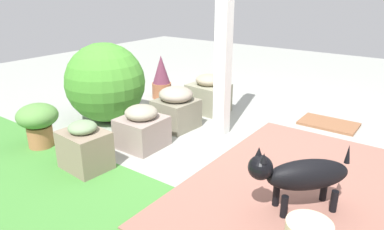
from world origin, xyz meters
The scene contains 12 objects.
ground_plane centered at (0.00, 0.00, 0.00)m, with size 12.00×12.00×0.00m, color #989B94.
brick_path centered at (-0.99, 0.43, 0.01)m, with size 1.80×2.40×0.02m, color #925F51.
porch_pillar centered at (0.22, -0.19, 1.17)m, with size 0.14×0.14×2.33m, color white.
stone_planter_nearest centered at (0.75, -0.73, 0.22)m, with size 0.49×0.46×0.49m.
stone_planter_near centered at (0.73, -0.04, 0.23)m, with size 0.45×0.46×0.48m.
stone_planter_mid centered at (0.69, 0.57, 0.20)m, with size 0.42×0.44×0.44m.
stone_planter_far centered at (0.78, 1.21, 0.20)m, with size 0.44×0.36×0.45m.
round_shrub centered at (1.56, 0.27, 0.47)m, with size 0.94×0.94×0.94m, color #448B2E.
terracotta_pot_spiky centered at (1.63, -0.82, 0.30)m, with size 0.28×0.28×0.62m.
terracotta_pot_broad centered at (1.52, 1.18, 0.27)m, with size 0.40×0.40×0.45m.
dog centered at (-0.99, 0.72, 0.30)m, with size 0.62×0.63×0.52m.
doormat centered at (-0.68, -1.15, 0.01)m, with size 0.64×0.41×0.03m, color brown.
Camera 1 is at (-1.66, 2.93, 1.54)m, focal length 32.93 mm.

